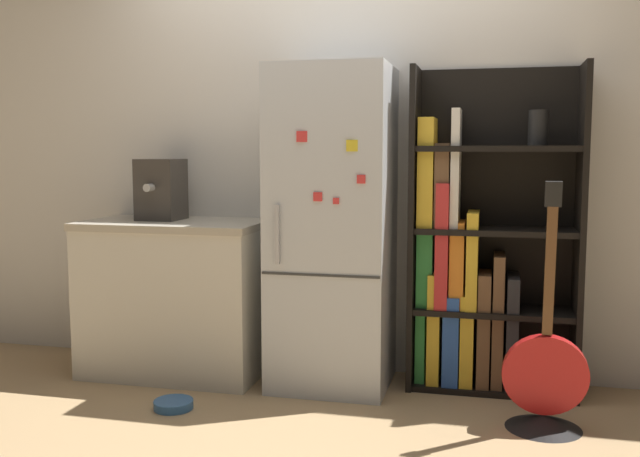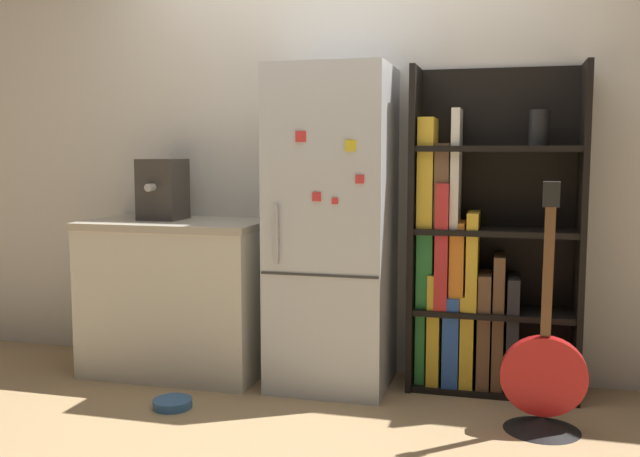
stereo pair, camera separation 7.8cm
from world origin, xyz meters
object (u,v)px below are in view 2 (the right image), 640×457
(espresso_machine, at_px, (163,189))
(guitar, at_px, (543,395))
(refrigerator, at_px, (333,229))
(bookshelf, at_px, (475,260))
(pet_bowl, at_px, (172,403))

(espresso_machine, bearing_deg, guitar, -11.74)
(refrigerator, distance_m, guitar, 1.34)
(bookshelf, bearing_deg, guitar, -57.85)
(pet_bowl, bearing_deg, bookshelf, 26.46)
(espresso_machine, relative_size, pet_bowl, 1.76)
(guitar, relative_size, pet_bowl, 5.80)
(guitar, bearing_deg, pet_bowl, -174.52)
(bookshelf, xyz_separation_m, pet_bowl, (-1.42, -0.71, -0.67))
(refrigerator, distance_m, bookshelf, 0.77)
(guitar, distance_m, pet_bowl, 1.77)
(bookshelf, height_order, guitar, bookshelf)
(bookshelf, distance_m, pet_bowl, 1.72)
(espresso_machine, distance_m, pet_bowl, 1.23)
(bookshelf, distance_m, guitar, 0.82)
(pet_bowl, bearing_deg, refrigerator, 39.89)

